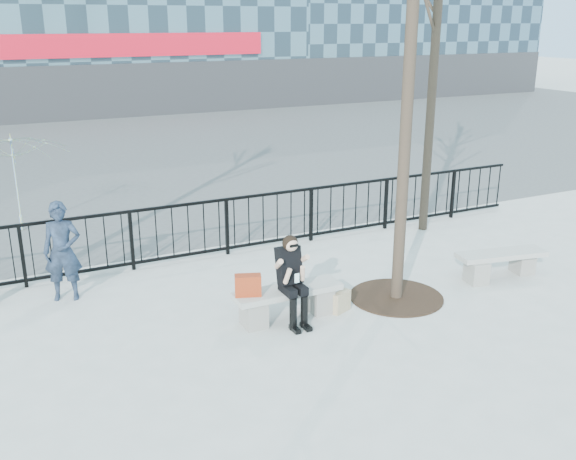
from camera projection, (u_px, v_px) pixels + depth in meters
name	position (u px, v px, depth m)	size (l,w,h in m)	color
ground	(288.00, 318.00, 9.60)	(120.00, 120.00, 0.00)	#A2A29D
street_surface	(98.00, 148.00, 22.39)	(60.00, 23.00, 0.01)	#474747
railing	(217.00, 228.00, 11.99)	(14.00, 0.06, 1.10)	black
tree_grate	(396.00, 297.00, 10.31)	(1.50, 1.50, 0.02)	black
bench_main	(288.00, 300.00, 9.51)	(1.65, 0.46, 0.49)	slate
bench_second	(501.00, 262.00, 11.05)	(1.58, 0.44, 0.47)	slate
seated_woman	(293.00, 281.00, 9.26)	(0.50, 0.64, 1.34)	black
handbag	(248.00, 285.00, 9.16)	(0.38, 0.18, 0.31)	#962D12
shopping_bag	(341.00, 302.00, 9.78)	(0.34, 0.13, 0.32)	#C6AB8C
standing_man	(62.00, 251.00, 10.04)	(0.59, 0.39, 1.61)	black
vendor_umbrella	(17.00, 184.00, 13.26)	(2.25, 2.29, 2.06)	yellow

